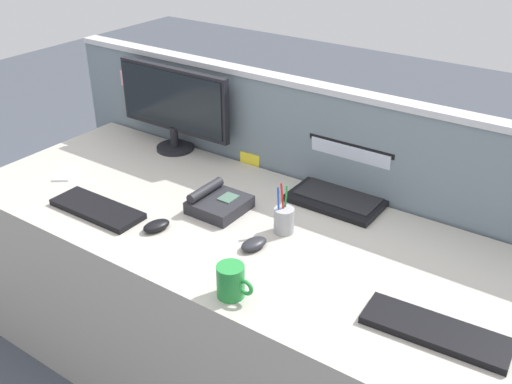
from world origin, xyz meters
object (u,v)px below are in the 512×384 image
(laptop, at_px, (342,186))
(keyboard_main, at_px, (97,209))
(desk_phone, at_px, (218,203))
(cell_phone_white_slab, at_px, (65,173))
(computer_mouse_right_hand, at_px, (156,226))
(computer_mouse_left_hand, at_px, (254,244))
(keyboard_spare, at_px, (435,331))
(pen_cup, at_px, (284,220))
(coffee_mug, at_px, (231,281))
(desktop_monitor, at_px, (173,104))

(laptop, bearing_deg, keyboard_main, -138.40)
(desk_phone, bearing_deg, cell_phone_white_slab, -169.64)
(computer_mouse_right_hand, bearing_deg, computer_mouse_left_hand, 31.69)
(keyboard_main, bearing_deg, keyboard_spare, 2.97)
(laptop, bearing_deg, computer_mouse_left_hand, -99.18)
(laptop, distance_m, computer_mouse_right_hand, 0.71)
(keyboard_main, xyz_separation_m, pen_cup, (0.63, 0.27, 0.04))
(keyboard_main, height_order, cell_phone_white_slab, keyboard_main)
(cell_phone_white_slab, relative_size, coffee_mug, 1.22)
(computer_mouse_right_hand, bearing_deg, coffee_mug, -2.72)
(computer_mouse_right_hand, distance_m, computer_mouse_left_hand, 0.36)
(laptop, bearing_deg, desk_phone, -133.93)
(keyboard_spare, relative_size, computer_mouse_right_hand, 3.89)
(desktop_monitor, distance_m, computer_mouse_left_hand, 0.89)
(laptop, distance_m, keyboard_spare, 0.77)
(computer_mouse_left_hand, height_order, pen_cup, pen_cup)
(coffee_mug, bearing_deg, computer_mouse_left_hand, 110.34)
(keyboard_main, relative_size, computer_mouse_left_hand, 3.68)
(keyboard_main, xyz_separation_m, computer_mouse_left_hand, (0.61, 0.13, 0.01))
(desk_phone, relative_size, keyboard_spare, 0.49)
(cell_phone_white_slab, bearing_deg, desk_phone, -24.85)
(desktop_monitor, bearing_deg, desk_phone, -33.25)
(keyboard_spare, distance_m, pen_cup, 0.64)
(laptop, distance_m, desk_phone, 0.47)
(desk_phone, xyz_separation_m, computer_mouse_left_hand, (0.25, -0.13, -0.01))
(computer_mouse_left_hand, xyz_separation_m, coffee_mug, (0.09, -0.24, 0.04))
(cell_phone_white_slab, bearing_deg, computer_mouse_left_hand, -35.38)
(pen_cup, xyz_separation_m, cell_phone_white_slab, (-0.98, -0.14, -0.04))
(cell_phone_white_slab, bearing_deg, desktop_monitor, 29.72)
(computer_mouse_right_hand, bearing_deg, keyboard_main, -157.48)
(computer_mouse_right_hand, bearing_deg, desktop_monitor, 141.30)
(keyboard_main, bearing_deg, laptop, 41.18)
(computer_mouse_right_hand, xyz_separation_m, computer_mouse_left_hand, (0.34, 0.10, 0.00))
(computer_mouse_right_hand, bearing_deg, desk_phone, 84.21)
(laptop, height_order, keyboard_spare, laptop)
(computer_mouse_right_hand, bearing_deg, pen_cup, 48.65)
(desktop_monitor, distance_m, keyboard_main, 0.63)
(desktop_monitor, bearing_deg, keyboard_spare, -20.35)
(laptop, distance_m, coffee_mug, 0.71)
(desktop_monitor, relative_size, coffee_mug, 4.79)
(cell_phone_white_slab, bearing_deg, keyboard_spare, -37.47)
(keyboard_spare, distance_m, computer_mouse_left_hand, 0.64)
(coffee_mug, bearing_deg, cell_phone_white_slab, 166.82)
(laptop, xyz_separation_m, desk_phone, (-0.33, -0.34, -0.02))
(laptop, height_order, coffee_mug, laptop)
(keyboard_main, relative_size, coffee_mug, 3.05)
(desktop_monitor, height_order, cell_phone_white_slab, desktop_monitor)
(keyboard_main, xyz_separation_m, coffee_mug, (0.69, -0.11, 0.04))
(keyboard_main, distance_m, pen_cup, 0.69)
(keyboard_main, xyz_separation_m, keyboard_spare, (1.24, 0.07, 0.00))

